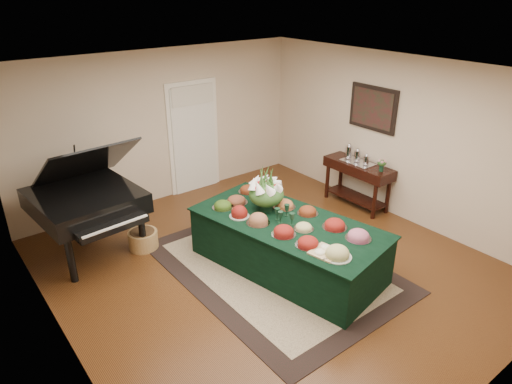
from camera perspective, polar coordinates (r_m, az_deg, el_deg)
ground at (r=6.61m, az=1.62°, el=-9.16°), size 6.00×6.00×0.00m
area_rug at (r=6.58m, az=2.21°, el=-9.31°), size 2.47×3.45×0.01m
kitchen_doorway at (r=8.70m, az=-7.77°, el=6.65°), size 1.05×0.07×2.10m
buffet_table at (r=6.39m, az=3.92°, el=-6.59°), size 1.76×2.88×0.74m
food_platters at (r=6.20m, az=3.59°, el=-3.25°), size 1.18×2.44×0.12m
cutting_board at (r=5.56m, az=8.56°, el=-7.18°), size 0.39×0.39×0.10m
green_goblets at (r=6.18m, az=3.53°, el=-2.88°), size 0.28×0.31×0.18m
floral_centerpiece at (r=6.38m, az=1.30°, el=0.22°), size 0.52×0.52×0.52m
grand_piano at (r=6.99m, az=-20.45°, el=-0.90°), size 1.57×1.76×1.70m
wicker_basket at (r=7.16m, az=-13.91°, el=-5.81°), size 0.44×0.44×0.28m
mahogany_sideboard at (r=8.27m, az=12.64°, el=2.34°), size 0.45×1.29×0.81m
tea_service at (r=8.20m, az=12.47°, el=4.43°), size 0.34×0.58×0.30m
pink_bouquet at (r=7.88m, az=15.46°, el=3.48°), size 0.17×0.17×0.22m
wall_painting at (r=8.09m, az=14.41°, el=10.10°), size 0.05×0.95×0.75m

